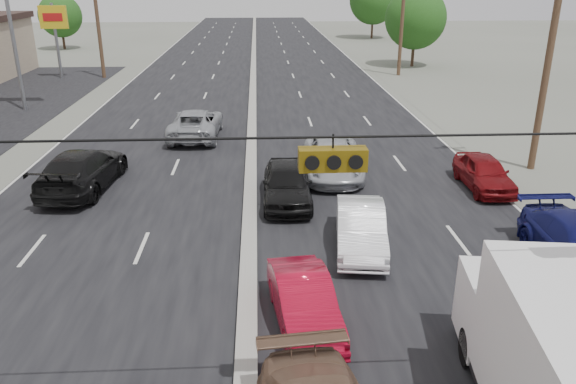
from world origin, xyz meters
The scene contains 18 objects.
road_surface centered at (0.00, 30.00, 0.00)m, with size 20.00×160.00×0.02m, color black.
center_median centered at (0.00, 30.00, 0.10)m, with size 0.50×160.00×0.20m, color gray.
utility_pole_left_c centered at (-12.50, 40.00, 5.11)m, with size 1.60×0.30×10.00m.
utility_pole_right_b centered at (12.50, 15.00, 5.11)m, with size 1.60×0.30×10.00m.
utility_pole_right_c centered at (12.50, 40.00, 5.11)m, with size 1.60×0.30×10.00m.
traffic_signals centered at (1.40, 0.00, 5.49)m, with size 25.00×0.30×0.54m.
pole_sign_far centered at (-16.00, 40.00, 4.41)m, with size 2.20×0.25×6.00m.
tree_left_far centered at (-22.00, 60.00, 3.72)m, with size 4.80×4.80×6.12m.
tree_right_mid centered at (15.00, 45.00, 4.34)m, with size 5.60×5.60×7.14m.
tree_right_far centered at (16.00, 70.00, 4.96)m, with size 6.40×6.40×8.16m.
box_truck centered at (5.58, -0.53, 1.72)m, with size 3.18×6.84×3.35m.
red_sedan centered at (1.40, 3.59, 0.63)m, with size 1.33×3.83×1.26m, color #AE0A24.
queue_car_a centered at (1.40, 11.60, 0.76)m, with size 1.79×4.46×1.52m, color black.
queue_car_b centered at (3.50, 7.62, 0.69)m, with size 1.47×4.20×1.38m, color white.
queue_car_c centered at (3.50, 14.50, 0.72)m, with size 2.40×5.20×1.45m, color #A8ABB0.
queue_car_e centered at (9.37, 12.62, 0.67)m, with size 1.59×3.95×1.35m, color maroon.
oncoming_near centered at (-6.70, 13.47, 0.81)m, with size 2.28×5.60×1.63m, color black.
oncoming_far centered at (-2.94, 20.95, 0.75)m, with size 2.49×5.39×1.50m, color #9A9DA1.
Camera 1 is at (0.38, -8.15, 8.09)m, focal length 35.00 mm.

